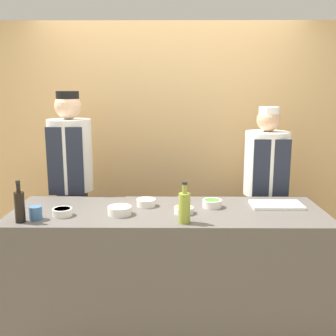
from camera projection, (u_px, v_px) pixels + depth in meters
The scene contains 14 objects.
ground_plane at pixel (168, 326), 3.00m from camera, with size 14.00×14.00×0.00m, color tan.
cabinet_wall at pixel (169, 149), 3.91m from camera, with size 3.60×0.18×2.40m.
counter at pixel (168, 270), 2.91m from camera, with size 2.24×0.74×0.93m.
sauce_bowl_white at pixel (120, 210), 2.71m from camera, with size 0.16×0.16×0.06m.
sauce_bowl_yellow at pixel (184, 210), 2.74m from camera, with size 0.13×0.13×0.04m.
sauce_bowl_brown at pixel (62, 212), 2.69m from camera, with size 0.13×0.13×0.05m.
sauce_bowl_red at pixel (146, 202), 2.92m from camera, with size 0.14×0.14×0.05m.
sauce_bowl_green at pixel (212, 203), 2.88m from camera, with size 0.14×0.14×0.06m.
cutting_board at pixel (276, 205), 2.91m from camera, with size 0.37×0.22×0.02m.
bottle_oil at pixel (184, 207), 2.53m from camera, with size 0.08×0.08×0.27m.
bottle_soy at pixel (20, 206), 2.54m from camera, with size 0.07×0.07×0.28m.
cup_blue at pixel (36, 213), 2.61m from camera, with size 0.08×0.08×0.09m.
chef_left at pixel (72, 185), 3.43m from camera, with size 0.37×0.37×1.76m.
chef_right at pixel (265, 194), 3.43m from camera, with size 0.38×0.38×1.64m.
Camera 1 is at (0.02, -2.70, 1.78)m, focal length 42.00 mm.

